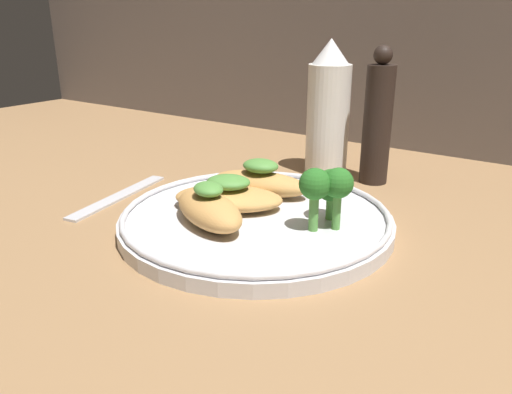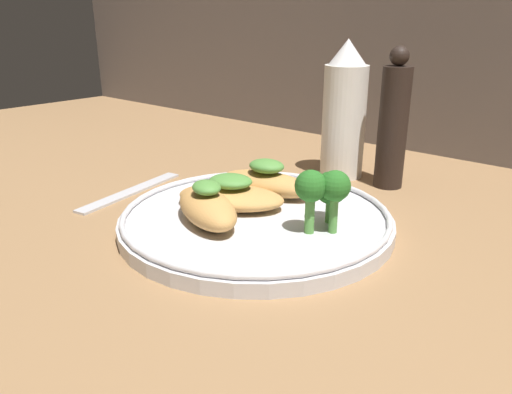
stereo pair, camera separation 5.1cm
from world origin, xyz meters
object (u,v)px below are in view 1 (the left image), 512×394
Objects in this scene: plate at (256,219)px; pepper_grinder at (377,121)px; broccoli_bunch at (328,186)px; sauce_bottle at (328,111)px.

pepper_grinder is at bearing 79.21° from plate.
broccoli_bunch is (7.16, 1.84, 4.47)cm from plate.
plate is 1.61× the size of pepper_grinder.
plate is 4.41× the size of broccoli_bunch.
pepper_grinder is (7.04, 0.00, -0.55)cm from sauce_bottle.
broccoli_bunch is 0.37× the size of pepper_grinder.
plate is 1.56× the size of sauce_bottle.
plate is 8.64cm from broccoli_bunch.
plate is 22.84cm from pepper_grinder.
sauce_bottle is 1.03× the size of pepper_grinder.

